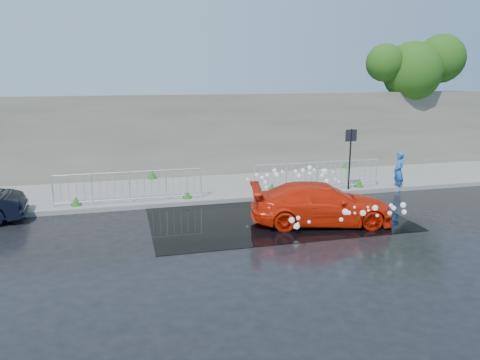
% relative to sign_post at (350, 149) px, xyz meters
% --- Properties ---
extents(ground, '(90.00, 90.00, 0.00)m').
position_rel_sign_post_xyz_m(ground, '(-4.20, -3.10, -1.72)').
color(ground, black).
rests_on(ground, ground).
extents(pavement, '(30.00, 4.00, 0.15)m').
position_rel_sign_post_xyz_m(pavement, '(-4.20, 1.90, -1.65)').
color(pavement, slate).
rests_on(pavement, ground).
extents(curb, '(30.00, 0.25, 0.16)m').
position_rel_sign_post_xyz_m(curb, '(-4.20, -0.10, -1.64)').
color(curb, slate).
rests_on(curb, ground).
extents(retaining_wall, '(30.00, 0.60, 3.50)m').
position_rel_sign_post_xyz_m(retaining_wall, '(-4.20, 4.10, 0.18)').
color(retaining_wall, '#5C584D').
rests_on(retaining_wall, pavement).
extents(puddle, '(8.00, 5.00, 0.01)m').
position_rel_sign_post_xyz_m(puddle, '(-3.70, -2.10, -1.72)').
color(puddle, black).
rests_on(puddle, ground).
extents(sign_post, '(0.45, 0.06, 2.50)m').
position_rel_sign_post_xyz_m(sign_post, '(0.00, 0.00, 0.00)').
color(sign_post, black).
rests_on(sign_post, ground).
extents(tree, '(5.05, 2.83, 6.37)m').
position_rel_sign_post_xyz_m(tree, '(5.56, 4.31, 3.08)').
color(tree, '#332114').
rests_on(tree, ground).
extents(railing_left, '(5.05, 0.05, 1.10)m').
position_rel_sign_post_xyz_m(railing_left, '(-8.20, 0.25, -0.99)').
color(railing_left, silver).
rests_on(railing_left, pavement).
extents(railing_right, '(5.05, 0.05, 1.10)m').
position_rel_sign_post_xyz_m(railing_right, '(-1.20, 0.25, -0.99)').
color(railing_right, silver).
rests_on(railing_right, pavement).
extents(weeds, '(12.17, 3.93, 0.35)m').
position_rel_sign_post_xyz_m(weeds, '(-4.23, 1.41, -1.41)').
color(weeds, '#124415').
rests_on(weeds, pavement).
extents(water_spray, '(3.65, 5.66, 1.07)m').
position_rel_sign_post_xyz_m(water_spray, '(-2.39, -2.23, -1.02)').
color(water_spray, white).
rests_on(water_spray, ground).
extents(red_car, '(4.61, 2.61, 1.26)m').
position_rel_sign_post_xyz_m(red_car, '(-2.53, -3.13, -1.09)').
color(red_car, red).
rests_on(red_car, ground).
extents(person, '(0.45, 0.61, 1.55)m').
position_rel_sign_post_xyz_m(person, '(2.08, -0.10, -0.95)').
color(person, blue).
rests_on(person, ground).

